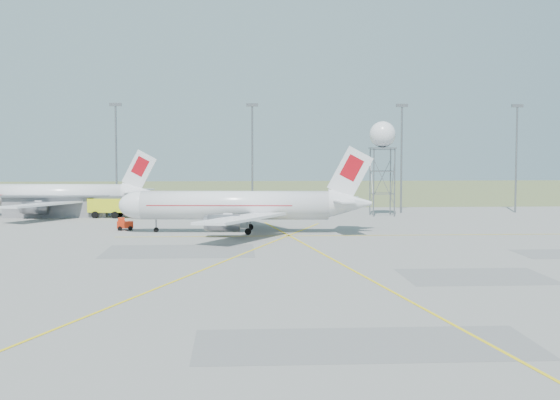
{
  "coord_description": "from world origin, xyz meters",
  "views": [
    {
      "loc": [
        -13.37,
        -78.68,
        12.7
      ],
      "look_at": [
        -6.38,
        40.0,
        4.39
      ],
      "focal_mm": 50.0,
      "sensor_mm": 36.0,
      "label": 1
    }
  ],
  "objects": [
    {
      "name": "baggage_tug",
      "position": [
        -29.86,
        39.11,
        0.71
      ],
      "size": [
        2.6,
        2.21,
        1.87
      ],
      "rotation": [
        0.0,
        0.0,
        0.13
      ],
      "color": "red",
      "rests_on": "ground"
    },
    {
      "name": "ground",
      "position": [
        0.0,
        0.0,
        0.0
      ],
      "size": [
        400.0,
        400.0,
        0.0
      ],
      "primitive_type": "plane",
      "color": "gray",
      "rests_on": "ground"
    },
    {
      "name": "mast_a",
      "position": [
        -35.0,
        66.0,
        12.07
      ],
      "size": [
        2.2,
        0.5,
        20.5
      ],
      "color": "slate",
      "rests_on": "ground"
    },
    {
      "name": "mast_b",
      "position": [
        -10.0,
        66.0,
        12.07
      ],
      "size": [
        2.2,
        0.5,
        20.5
      ],
      "color": "slate",
      "rests_on": "ground"
    },
    {
      "name": "building_grey",
      "position": [
        -45.0,
        64.0,
        1.97
      ],
      "size": [
        19.0,
        10.0,
        3.9
      ],
      "color": "gray",
      "rests_on": "ground"
    },
    {
      "name": "airliner_main",
      "position": [
        -12.66,
        34.91,
        3.89
      ],
      "size": [
        37.31,
        36.17,
        12.69
      ],
      "rotation": [
        0.0,
        0.0,
        3.07
      ],
      "color": "silver",
      "rests_on": "ground"
    },
    {
      "name": "mast_d",
      "position": [
        40.0,
        66.0,
        12.07
      ],
      "size": [
        2.2,
        0.5,
        20.5
      ],
      "color": "slate",
      "rests_on": "ground"
    },
    {
      "name": "grass_strip",
      "position": [
        0.0,
        140.0,
        0.01
      ],
      "size": [
        400.0,
        120.0,
        0.03
      ],
      "primitive_type": "cube",
      "color": "#586B3B",
      "rests_on": "ground"
    },
    {
      "name": "airliner_far",
      "position": [
        -45.65,
        63.81,
        3.68
      ],
      "size": [
        35.32,
        34.19,
        12.02
      ],
      "rotation": [
        0.0,
        0.0,
        3.04
      ],
      "color": "silver",
      "rests_on": "ground"
    },
    {
      "name": "mast_c",
      "position": [
        18.0,
        66.0,
        12.07
      ],
      "size": [
        2.2,
        0.5,
        20.5
      ],
      "color": "slate",
      "rests_on": "ground"
    },
    {
      "name": "fire_truck",
      "position": [
        -33.75,
        59.97,
        1.9
      ],
      "size": [
        10.2,
        4.89,
        3.95
      ],
      "rotation": [
        0.0,
        0.0,
        -0.12
      ],
      "color": "#CFD819",
      "rests_on": "ground"
    },
    {
      "name": "radar_tower",
      "position": [
        13.36,
        60.63,
        9.58
      ],
      "size": [
        4.72,
        4.72,
        17.08
      ],
      "color": "slate",
      "rests_on": "ground"
    }
  ]
}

